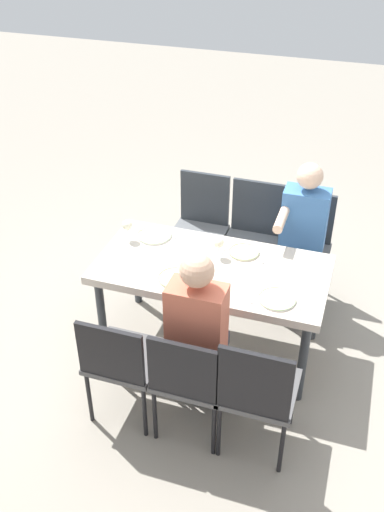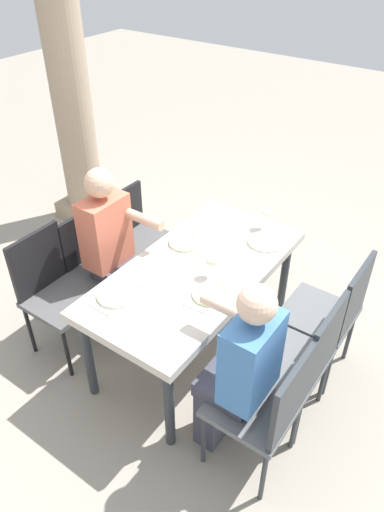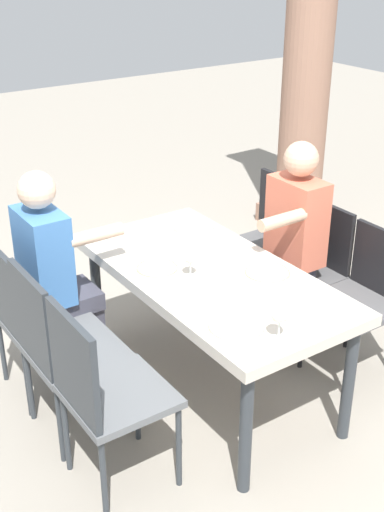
% 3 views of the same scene
% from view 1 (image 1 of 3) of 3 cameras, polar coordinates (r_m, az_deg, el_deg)
% --- Properties ---
extents(ground_plane, '(16.00, 16.00, 0.00)m').
position_cam_1_polar(ground_plane, '(4.46, 1.79, -8.68)').
color(ground_plane, gray).
extents(dining_table, '(1.60, 0.80, 0.73)m').
position_cam_1_polar(dining_table, '(4.04, 1.95, -1.80)').
color(dining_table, beige).
rests_on(dining_table, ground).
extents(chair_west_north, '(0.44, 0.44, 0.91)m').
position_cam_1_polar(chair_west_north, '(3.44, 6.43, -12.97)').
color(chair_west_north, '#4F4F50').
rests_on(chair_west_north, ground).
extents(chair_west_south, '(0.44, 0.44, 0.91)m').
position_cam_1_polar(chair_west_south, '(4.71, 10.88, 1.35)').
color(chair_west_south, '#5B5E61').
rests_on(chair_west_south, ground).
extents(chair_mid_north, '(0.44, 0.44, 0.86)m').
position_cam_1_polar(chair_mid_north, '(3.53, -0.23, -11.69)').
color(chair_mid_north, '#4F4F50').
rests_on(chair_mid_north, ground).
extents(chair_mid_south, '(0.44, 0.44, 0.94)m').
position_cam_1_polar(chair_mid_south, '(4.76, 6.02, 2.33)').
color(chair_mid_south, '#5B5E61').
rests_on(chair_mid_south, ground).
extents(chair_east_north, '(0.44, 0.44, 0.85)m').
position_cam_1_polar(chair_east_north, '(3.65, -7.02, -10.03)').
color(chair_east_north, '#4F4F50').
rests_on(chair_east_north, ground).
extents(chair_east_south, '(0.44, 0.44, 0.95)m').
position_cam_1_polar(chair_east_south, '(4.84, 0.85, 3.30)').
color(chair_east_south, '#5B5E61').
rests_on(chair_east_south, ground).
extents(diner_woman_green, '(0.35, 0.49, 1.29)m').
position_cam_1_polar(diner_woman_green, '(3.53, 0.72, -7.45)').
color(diner_woman_green, '#3F3F4C').
rests_on(diner_woman_green, ground).
extents(diner_man_white, '(0.35, 0.49, 1.27)m').
position_cam_1_polar(diner_man_white, '(4.47, 10.66, 1.70)').
color(diner_man_white, '#3F3F4C').
rests_on(diner_man_white, ground).
extents(plate_0, '(0.24, 0.24, 0.02)m').
position_cam_1_polar(plate_0, '(3.73, 8.36, -4.22)').
color(plate_0, white).
rests_on(plate_0, dining_table).
extents(fork_0, '(0.02, 0.17, 0.01)m').
position_cam_1_polar(fork_0, '(3.72, 10.62, -4.71)').
color(fork_0, silver).
rests_on(fork_0, dining_table).
extents(spoon_0, '(0.03, 0.17, 0.01)m').
position_cam_1_polar(spoon_0, '(3.75, 6.11, -3.86)').
color(spoon_0, silver).
rests_on(spoon_0, dining_table).
extents(plate_1, '(0.22, 0.22, 0.02)m').
position_cam_1_polar(plate_1, '(4.14, 5.13, 0.38)').
color(plate_1, silver).
rests_on(plate_1, dining_table).
extents(wine_glass_1, '(0.07, 0.07, 0.16)m').
position_cam_1_polar(wine_glass_1, '(4.03, 2.64, 1.26)').
color(wine_glass_1, white).
rests_on(wine_glass_1, dining_table).
extents(fork_1, '(0.03, 0.17, 0.01)m').
position_cam_1_polar(fork_1, '(4.12, 7.15, -0.05)').
color(fork_1, silver).
rests_on(fork_1, dining_table).
extents(spoon_1, '(0.02, 0.17, 0.01)m').
position_cam_1_polar(spoon_1, '(4.17, 3.13, 0.68)').
color(spoon_1, silver).
rests_on(spoon_1, dining_table).
extents(plate_2, '(0.23, 0.23, 0.02)m').
position_cam_1_polar(plate_2, '(3.87, -1.65, -2.18)').
color(plate_2, silver).
rests_on(plate_2, dining_table).
extents(fork_2, '(0.02, 0.17, 0.01)m').
position_cam_1_polar(fork_2, '(3.83, 0.47, -2.67)').
color(fork_2, silver).
rests_on(fork_2, dining_table).
extents(spoon_2, '(0.03, 0.17, 0.01)m').
position_cam_1_polar(spoon_2, '(3.92, -3.72, -1.84)').
color(spoon_2, silver).
rests_on(spoon_2, dining_table).
extents(plate_3, '(0.25, 0.25, 0.02)m').
position_cam_1_polar(plate_3, '(4.32, -3.72, 2.02)').
color(plate_3, white).
rests_on(plate_3, dining_table).
extents(wine_glass_3, '(0.08, 0.08, 0.16)m').
position_cam_1_polar(wine_glass_3, '(4.24, -6.40, 2.98)').
color(wine_glass_3, white).
rests_on(wine_glass_3, dining_table).
extents(fork_3, '(0.02, 0.17, 0.01)m').
position_cam_1_polar(fork_3, '(4.27, -1.84, 1.62)').
color(fork_3, silver).
rests_on(fork_3, dining_table).
extents(spoon_3, '(0.03, 0.17, 0.01)m').
position_cam_1_polar(spoon_3, '(4.37, -5.55, 2.28)').
color(spoon_3, silver).
rests_on(spoon_3, dining_table).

